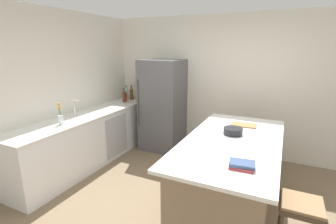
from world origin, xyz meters
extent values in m
plane|color=#7A664C|center=(0.00, 0.00, 0.00)|extent=(7.20, 7.20, 0.00)
cube|color=silver|center=(0.00, 2.25, 1.30)|extent=(6.00, 0.10, 2.60)
cube|color=silver|center=(-2.45, 0.00, 1.30)|extent=(0.10, 6.00, 2.60)
cube|color=white|center=(-2.09, 0.65, 0.44)|extent=(0.62, 2.90, 0.87)
cube|color=white|center=(-2.09, 0.65, 0.89)|extent=(0.65, 2.93, 0.03)
cube|color=#B2B5BA|center=(-1.77, 1.01, 0.44)|extent=(0.01, 0.60, 0.73)
cube|color=#8E755B|center=(0.41, 0.47, 0.44)|extent=(0.94, 2.03, 0.88)
cube|color=white|center=(0.41, 0.47, 0.90)|extent=(1.10, 2.23, 0.04)
cube|color=#56565B|center=(-1.24, 1.84, 0.89)|extent=(0.77, 0.72, 1.78)
cylinder|color=#4C4C51|center=(-1.59, 1.46, 0.98)|extent=(0.02, 0.02, 0.89)
cylinder|color=#473828|center=(1.01, -0.05, 0.31)|extent=(0.04, 0.04, 0.62)
cube|color=#473828|center=(1.16, -0.20, 0.64)|extent=(0.36, 0.36, 0.04)
cube|color=olive|center=(1.16, -0.20, 0.68)|extent=(0.34, 0.34, 0.03)
cylinder|color=silver|center=(-2.15, 0.43, 0.91)|extent=(0.05, 0.05, 0.02)
cylinder|color=silver|center=(-2.15, 0.43, 1.06)|extent=(0.02, 0.02, 0.28)
cylinder|color=silver|center=(-2.09, 0.43, 1.18)|extent=(0.14, 0.02, 0.02)
cylinder|color=silver|center=(-2.01, 0.03, 0.97)|extent=(0.07, 0.07, 0.14)
cylinder|color=#4C7F3D|center=(-2.02, 0.03, 1.06)|extent=(0.01, 0.03, 0.21)
sphere|color=orange|center=(-2.02, 0.03, 1.16)|extent=(0.04, 0.04, 0.04)
cylinder|color=#4C7F3D|center=(-2.01, 0.02, 1.09)|extent=(0.01, 0.02, 0.26)
sphere|color=orange|center=(-2.01, 0.02, 1.22)|extent=(0.04, 0.04, 0.04)
cylinder|color=#4C7F3D|center=(-2.00, 0.03, 1.06)|extent=(0.01, 0.04, 0.21)
sphere|color=orange|center=(-2.00, 0.03, 1.17)|extent=(0.04, 0.04, 0.04)
cylinder|color=brown|center=(-2.08, 1.99, 1.01)|extent=(0.07, 0.07, 0.22)
cylinder|color=brown|center=(-2.08, 1.99, 1.16)|extent=(0.03, 0.03, 0.08)
cylinder|color=black|center=(-2.08, 1.99, 1.21)|extent=(0.03, 0.03, 0.01)
cylinder|color=#8CB79E|center=(-2.16, 1.91, 1.01)|extent=(0.08, 0.08, 0.23)
cylinder|color=#8CB79E|center=(-2.16, 1.91, 1.16)|extent=(0.03, 0.03, 0.07)
cylinder|color=black|center=(-2.16, 1.91, 1.21)|extent=(0.04, 0.04, 0.01)
cylinder|color=red|center=(-2.10, 1.80, 0.97)|extent=(0.05, 0.05, 0.15)
cylinder|color=red|center=(-2.10, 1.80, 1.07)|extent=(0.02, 0.02, 0.05)
cylinder|color=black|center=(-2.10, 1.80, 1.11)|extent=(0.02, 0.02, 0.01)
cylinder|color=#5B3319|center=(-2.08, 1.71, 1.01)|extent=(0.06, 0.06, 0.21)
cylinder|color=#5B3319|center=(-2.08, 1.71, 1.15)|extent=(0.03, 0.03, 0.07)
cylinder|color=black|center=(-2.08, 1.71, 1.19)|extent=(0.03, 0.03, 0.01)
cube|color=#A83338|center=(0.63, -0.23, 0.93)|extent=(0.22, 0.18, 0.02)
cube|color=#334770|center=(0.63, -0.23, 0.96)|extent=(0.25, 0.19, 0.03)
cylinder|color=black|center=(0.37, 0.66, 0.96)|extent=(0.24, 0.24, 0.09)
cube|color=#9E7042|center=(0.44, 1.10, 0.92)|extent=(0.36, 0.23, 0.02)
camera|label=1|loc=(0.91, -2.41, 2.00)|focal=26.24mm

